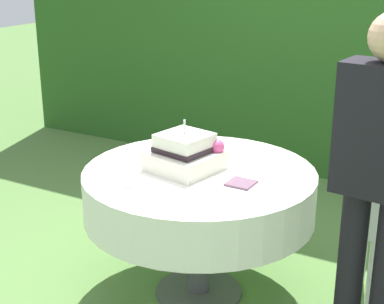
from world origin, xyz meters
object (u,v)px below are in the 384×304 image
(serving_plate_near, at_px, (134,183))
(serving_plate_far, at_px, (142,150))
(cake_table, at_px, (199,193))
(napkin_stack, at_px, (241,183))
(wedding_cake, at_px, (185,154))
(standing_person, at_px, (379,176))

(serving_plate_near, height_order, serving_plate_far, same)
(cake_table, xyz_separation_m, napkin_stack, (0.27, -0.06, 0.13))
(serving_plate_far, bearing_deg, wedding_cake, -20.20)
(wedding_cake, height_order, standing_person, standing_person)
(cake_table, distance_m, wedding_cake, 0.23)
(serving_plate_near, height_order, standing_person, standing_person)
(cake_table, xyz_separation_m, standing_person, (0.93, -0.15, 0.33))
(serving_plate_near, distance_m, napkin_stack, 0.53)
(napkin_stack, height_order, standing_person, standing_person)
(wedding_cake, height_order, serving_plate_near, wedding_cake)
(serving_plate_far, height_order, napkin_stack, serving_plate_far)
(serving_plate_near, xyz_separation_m, standing_person, (1.12, 0.17, 0.19))
(wedding_cake, distance_m, standing_person, 1.01)
(serving_plate_near, distance_m, standing_person, 1.15)
(cake_table, distance_m, standing_person, 1.00)
(cake_table, xyz_separation_m, serving_plate_far, (-0.43, 0.11, 0.13))
(serving_plate_far, bearing_deg, napkin_stack, -13.99)
(cake_table, distance_m, napkin_stack, 0.30)
(cake_table, bearing_deg, wedding_cake, -162.04)
(wedding_cake, relative_size, standing_person, 0.24)
(serving_plate_far, bearing_deg, cake_table, -14.38)
(cake_table, bearing_deg, napkin_stack, -13.36)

